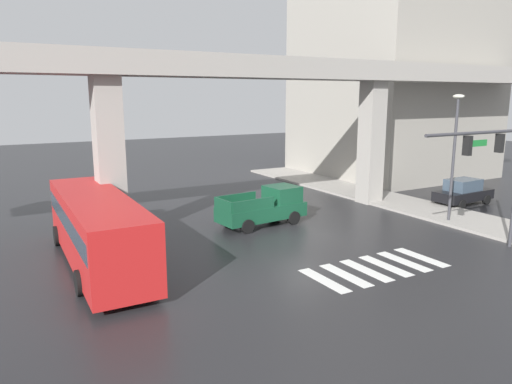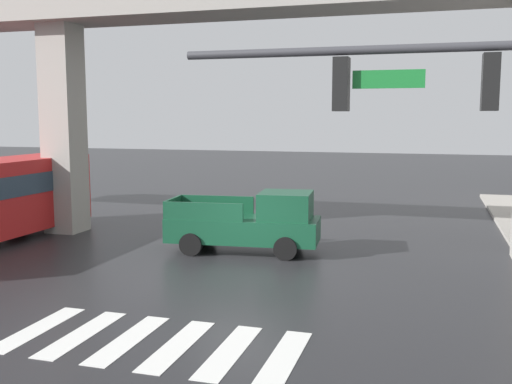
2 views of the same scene
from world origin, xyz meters
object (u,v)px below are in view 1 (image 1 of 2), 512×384
Objects in this scene: sedan_black at (463,192)px; fire_hydrant at (372,197)px; pickup_truck at (266,207)px; city_bus at (97,226)px; street_lamp_near_corner at (455,143)px; traffic_signal_mast at (497,159)px.

sedan_black reaches higher than fire_hydrant.
city_bus is at bearing -167.77° from pickup_truck.
pickup_truck is at bearing 152.35° from street_lamp_near_corner.
pickup_truck reaches higher than sedan_black.
sedan_black is 11.05m from traffic_signal_mast.
city_bus is 23.69m from sedan_black.
pickup_truck is 1.20× the size of sedan_black.
pickup_truck is 0.81× the size of traffic_signal_mast.
pickup_truck is at bearing 12.23° from city_bus.
traffic_signal_mast is 0.90× the size of street_lamp_near_corner.
street_lamp_near_corner is at bearing -150.55° from sedan_black.
traffic_signal_mast is 11.31m from fire_hydrant.
fire_hydrant is (-0.40, 5.81, -4.13)m from street_lamp_near_corner.
street_lamp_near_corner reaches higher than pickup_truck.
traffic_signal_mast is (6.42, -9.37, 3.40)m from pickup_truck.
city_bus is at bearing 179.69° from sedan_black.
traffic_signal_mast is at bearing -136.87° from sedan_black.
pickup_truck reaches higher than fire_hydrant.
fire_hydrant is (18.54, 3.01, -1.29)m from city_bus.
sedan_black is at bearing 29.45° from street_lamp_near_corner.
pickup_truck is 8.99m from fire_hydrant.
sedan_black is 0.60× the size of street_lamp_near_corner.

